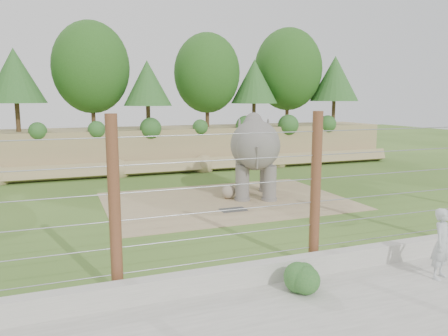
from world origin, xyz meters
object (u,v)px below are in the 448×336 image
object	(u,v)px
zookeeper	(442,244)
elephant	(255,157)
barrier_fence	(316,190)
stone_ball	(228,192)

from	to	relation	value
zookeeper	elephant	bearing A→B (deg)	69.02
barrier_fence	stone_ball	bearing A→B (deg)	84.77
stone_ball	zookeeper	bearing A→B (deg)	-80.20
elephant	zookeeper	world-z (taller)	elephant
elephant	zookeeper	xyz separation A→B (m)	(0.35, -9.83, -0.90)
stone_ball	barrier_fence	size ratio (longest dim) A/B	0.03
zookeeper	barrier_fence	bearing A→B (deg)	119.60
elephant	zookeeper	size ratio (longest dim) A/B	2.54
elephant	stone_ball	xyz separation A→B (m)	(-1.33, -0.14, -1.45)
elephant	barrier_fence	distance (m)	8.26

